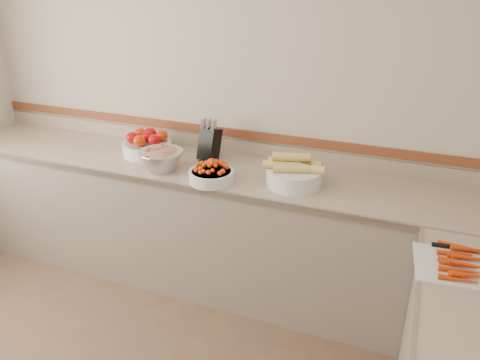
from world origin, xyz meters
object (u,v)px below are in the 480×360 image
at_px(tomato_bowl, 147,145).
at_px(cutting_board, 462,265).
at_px(knife_block, 209,143).
at_px(corn_bowl, 294,173).
at_px(rhubarb_bowl, 161,158).
at_px(cherry_tomato_bowl, 212,174).

distance_m(tomato_bowl, cutting_board, 2.17).
distance_m(knife_block, tomato_bowl, 0.47).
relative_size(corn_bowl, rhubarb_bowl, 1.32).
relative_size(cherry_tomato_bowl, corn_bowl, 0.74).
distance_m(tomato_bowl, cherry_tomato_bowl, 0.68).
xyz_separation_m(tomato_bowl, cherry_tomato_bowl, (0.63, -0.26, -0.02)).
xyz_separation_m(cherry_tomato_bowl, rhubarb_bowl, (-0.38, 0.05, 0.03)).
bearing_deg(corn_bowl, knife_block, 164.23).
distance_m(knife_block, corn_bowl, 0.68).
distance_m(corn_bowl, rhubarb_bowl, 0.87).
bearing_deg(corn_bowl, cherry_tomato_bowl, -163.36).
bearing_deg(cutting_board, knife_block, 154.23).
bearing_deg(cherry_tomato_bowl, knife_block, 116.70).
distance_m(corn_bowl, cutting_board, 1.10).
distance_m(rhubarb_bowl, cutting_board, 1.87).
height_order(knife_block, corn_bowl, knife_block).
bearing_deg(corn_bowl, rhubarb_bowl, -173.43).
bearing_deg(knife_block, rhubarb_bowl, -127.00).
xyz_separation_m(corn_bowl, cutting_board, (0.94, -0.58, -0.06)).
xyz_separation_m(cherry_tomato_bowl, cutting_board, (1.42, -0.44, -0.04)).
xyz_separation_m(knife_block, corn_bowl, (0.65, -0.18, -0.05)).
distance_m(knife_block, rhubarb_bowl, 0.36).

